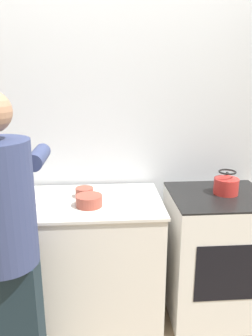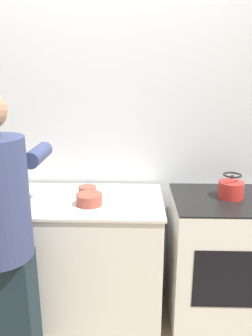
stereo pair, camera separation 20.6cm
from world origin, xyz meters
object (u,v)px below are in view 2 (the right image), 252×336
at_px(person, 1,234).
at_px(kettle, 231,188).
at_px(oven, 219,259).
at_px(knife, 23,195).
at_px(bowl_prep, 89,199).
at_px(cutting_board, 29,196).

distance_m(person, kettle, 1.45).
height_order(oven, person, person).
bearing_deg(kettle, person, -158.81).
xyz_separation_m(person, knife, (-0.06, 0.53, 0.02)).
relative_size(oven, bowl_prep, 5.36).
xyz_separation_m(person, kettle, (1.35, 0.52, 0.09)).
distance_m(kettle, bowl_prep, 0.94).
xyz_separation_m(cutting_board, bowl_prep, (0.44, -0.11, 0.03)).
bearing_deg(bowl_prep, cutting_board, 165.31).
relative_size(person, knife, 6.90).
distance_m(person, knife, 0.53).
bearing_deg(kettle, cutting_board, 179.36).
height_order(oven, cutting_board, oven).
xyz_separation_m(oven, kettle, (0.05, 0.02, 0.53)).
height_order(cutting_board, bowl_prep, bowl_prep).
distance_m(cutting_board, bowl_prep, 0.45).
xyz_separation_m(cutting_board, knife, (-0.03, -0.01, 0.01)).
height_order(person, kettle, person).
bearing_deg(knife, bowl_prep, 7.95).
bearing_deg(oven, bowl_prep, -174.83).
relative_size(oven, kettle, 5.44).
height_order(oven, knife, knife).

